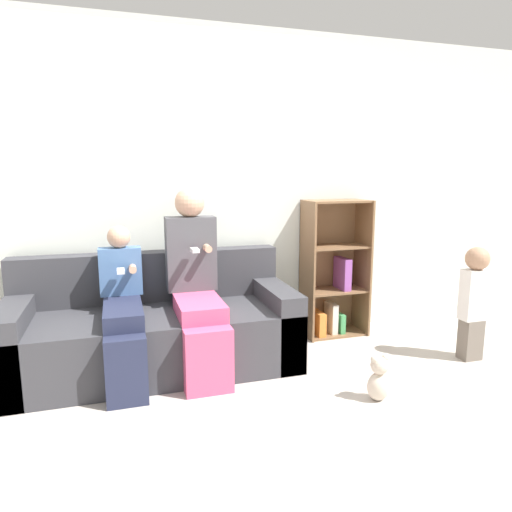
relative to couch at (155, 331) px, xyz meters
name	(u,v)px	position (x,y,z in m)	size (l,w,h in m)	color
ground_plane	(207,393)	(0.28, -0.51, -0.28)	(14.00, 14.00, 0.00)	#BCB2A8
back_wall	(181,190)	(0.28, 0.46, 1.00)	(10.00, 0.06, 2.55)	silver
couch	(155,331)	(0.00, 0.00, 0.00)	(2.01, 0.84, 0.81)	#38383D
adult_seated	(196,278)	(0.29, -0.09, 0.39)	(0.37, 0.79, 1.30)	#DB4C75
child_seated	(123,307)	(-0.22, -0.16, 0.24)	(0.29, 0.78, 1.04)	#232842
toddler_standing	(474,298)	(2.31, -0.56, 0.20)	(0.19, 0.17, 0.87)	#70665B
bookshelf	(333,276)	(1.56, 0.30, 0.24)	(0.55, 0.32, 1.18)	brown
teddy_bear	(379,379)	(1.29, -0.92, -0.14)	(0.15, 0.12, 0.30)	beige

